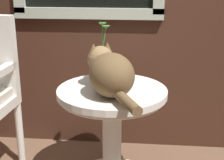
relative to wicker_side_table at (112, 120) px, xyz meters
name	(u,v)px	position (x,y,z in m)	size (l,w,h in m)	color
wicker_side_table	(112,120)	(0.00, 0.00, 0.00)	(0.59, 0.59, 0.58)	silver
cat	(110,73)	(0.00, -0.08, 0.30)	(0.32, 0.53, 0.24)	brown
pewter_vase_with_ivy	(102,65)	(-0.07, 0.13, 0.28)	(0.13, 0.13, 0.33)	gray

